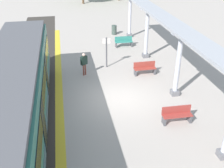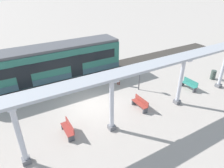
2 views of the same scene
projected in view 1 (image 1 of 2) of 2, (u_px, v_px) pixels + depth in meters
name	position (u px, v px, depth m)	size (l,w,h in m)	color
ground_plane	(120.00, 99.00, 15.64)	(176.00, 176.00, 0.00)	#AFA49B
tactile_edge_strip	(59.00, 104.00, 15.08)	(0.45, 28.87, 0.01)	gold
trackbed	(25.00, 108.00, 14.78)	(3.20, 40.87, 0.01)	#38332D
train_near_carriage	(16.00, 95.00, 12.35)	(2.65, 13.58, 3.48)	#2A6C5E
canopy_pillar_third	(178.00, 65.00, 15.14)	(1.10, 0.44, 3.82)	slate
canopy_pillar_fourth	(147.00, 33.00, 20.31)	(1.10, 0.44, 3.82)	slate
canopy_pillar_fifth	(130.00, 16.00, 24.84)	(1.10, 0.44, 3.82)	slate
canopy_beam	(182.00, 30.00, 14.23)	(1.20, 23.12, 0.16)	#A8AAB2
bench_near_end	(124.00, 42.00, 23.15)	(1.50, 0.45, 0.86)	#308174
bench_mid_platform	(177.00, 114.00, 13.44)	(1.51, 0.46, 0.86)	#993730
bench_extra_slot	(145.00, 68.00, 18.33)	(1.50, 0.46, 0.86)	#98382F
trash_bin	(114.00, 30.00, 26.17)	(0.48, 0.48, 0.89)	#3D4C45
platform_info_sign	(106.00, 50.00, 18.96)	(0.56, 0.10, 2.20)	#4C4C51
passenger_waiting_near_edge	(84.00, 62.00, 17.95)	(0.49, 0.43, 1.57)	brown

